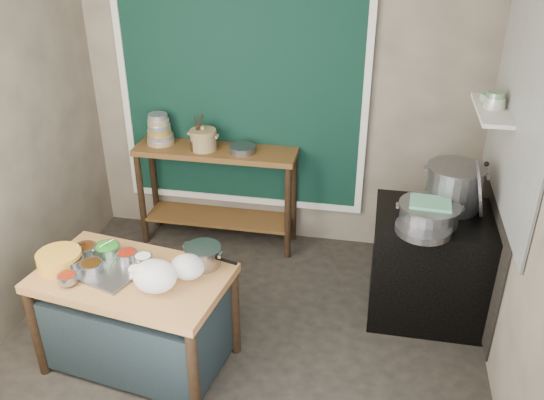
% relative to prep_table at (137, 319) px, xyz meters
% --- Properties ---
extents(floor, '(3.50, 3.00, 0.02)m').
position_rel_prep_table_xyz_m(floor, '(0.65, 0.40, -0.39)').
color(floor, '#302B25').
rests_on(floor, ground).
extents(back_wall, '(3.50, 0.02, 2.80)m').
position_rel_prep_table_xyz_m(back_wall, '(0.65, 1.91, 1.02)').
color(back_wall, gray).
rests_on(back_wall, floor).
extents(right_wall, '(0.02, 3.00, 2.80)m').
position_rel_prep_table_xyz_m(right_wall, '(2.41, 0.40, 1.02)').
color(right_wall, gray).
rests_on(right_wall, floor).
extents(curtain_panel, '(2.10, 0.02, 1.90)m').
position_rel_prep_table_xyz_m(curtain_panel, '(0.30, 1.87, 0.98)').
color(curtain_panel, black).
rests_on(curtain_panel, back_wall).
extents(curtain_frame, '(2.22, 0.03, 2.02)m').
position_rel_prep_table_xyz_m(curtain_frame, '(0.30, 1.86, 0.98)').
color(curtain_frame, beige).
rests_on(curtain_frame, back_wall).
extents(tile_panel, '(0.02, 1.70, 1.70)m').
position_rel_prep_table_xyz_m(tile_panel, '(2.38, 0.95, 1.48)').
color(tile_panel, '#B2B2AA').
rests_on(tile_panel, right_wall).
extents(soot_patch, '(0.01, 1.30, 1.30)m').
position_rel_prep_table_xyz_m(soot_patch, '(2.39, 1.05, 0.32)').
color(soot_patch, black).
rests_on(soot_patch, right_wall).
extents(wall_shelf, '(0.22, 0.70, 0.03)m').
position_rel_prep_table_xyz_m(wall_shelf, '(2.28, 1.25, 1.23)').
color(wall_shelf, beige).
rests_on(wall_shelf, right_wall).
extents(prep_table, '(1.34, 0.90, 0.75)m').
position_rel_prep_table_xyz_m(prep_table, '(0.00, 0.00, 0.00)').
color(prep_table, olive).
rests_on(prep_table, floor).
extents(back_counter, '(1.45, 0.40, 0.95)m').
position_rel_prep_table_xyz_m(back_counter, '(0.10, 1.68, 0.10)').
color(back_counter, brown).
rests_on(back_counter, floor).
extents(stove_block, '(0.90, 0.68, 0.85)m').
position_rel_prep_table_xyz_m(stove_block, '(2.00, 0.95, 0.05)').
color(stove_block, black).
rests_on(stove_block, floor).
extents(stove_top, '(0.92, 0.69, 0.03)m').
position_rel_prep_table_xyz_m(stove_top, '(2.00, 0.95, 0.49)').
color(stove_top, black).
rests_on(stove_top, stove_block).
extents(condiment_tray, '(0.58, 0.49, 0.02)m').
position_rel_prep_table_xyz_m(condiment_tray, '(-0.20, 0.01, 0.39)').
color(condiment_tray, gray).
rests_on(condiment_tray, prep_table).
extents(condiment_bowls, '(0.59, 0.49, 0.07)m').
position_rel_prep_table_xyz_m(condiment_bowls, '(-0.23, 0.05, 0.43)').
color(condiment_bowls, gray).
rests_on(condiment_bowls, condiment_tray).
extents(yellow_basin, '(0.31, 0.31, 0.11)m').
position_rel_prep_table_xyz_m(yellow_basin, '(-0.49, -0.01, 0.43)').
color(yellow_basin, '#C47E31').
rests_on(yellow_basin, prep_table).
extents(saucepan, '(0.31, 0.31, 0.14)m').
position_rel_prep_table_xyz_m(saucepan, '(0.43, 0.20, 0.44)').
color(saucepan, gray).
rests_on(saucepan, prep_table).
extents(plastic_bag_a, '(0.35, 0.32, 0.21)m').
position_rel_prep_table_xyz_m(plastic_bag_a, '(0.22, -0.13, 0.48)').
color(plastic_bag_a, white).
rests_on(plastic_bag_a, prep_table).
extents(plastic_bag_b, '(0.27, 0.24, 0.17)m').
position_rel_prep_table_xyz_m(plastic_bag_b, '(0.38, 0.04, 0.46)').
color(plastic_bag_b, white).
rests_on(plastic_bag_b, prep_table).
extents(bowl_stack, '(0.24, 0.24, 0.27)m').
position_rel_prep_table_xyz_m(bowl_stack, '(-0.43, 1.71, 0.69)').
color(bowl_stack, tan).
rests_on(bowl_stack, back_counter).
extents(utensil_cup, '(0.22, 0.22, 0.10)m').
position_rel_prep_table_xyz_m(utensil_cup, '(-0.03, 1.63, 0.62)').
color(utensil_cup, gray).
rests_on(utensil_cup, back_counter).
extents(ceramic_crock, '(0.28, 0.28, 0.16)m').
position_rel_prep_table_xyz_m(ceramic_crock, '(0.00, 1.64, 0.66)').
color(ceramic_crock, olive).
rests_on(ceramic_crock, back_counter).
extents(wide_bowl, '(0.29, 0.29, 0.06)m').
position_rel_prep_table_xyz_m(wide_bowl, '(0.35, 1.65, 0.60)').
color(wide_bowl, gray).
rests_on(wide_bowl, back_counter).
extents(stock_pot, '(0.49, 0.49, 0.33)m').
position_rel_prep_table_xyz_m(stock_pot, '(2.08, 1.10, 0.67)').
color(stock_pot, gray).
rests_on(stock_pot, stove_top).
extents(pot_lid, '(0.13, 0.42, 0.41)m').
position_rel_prep_table_xyz_m(pot_lid, '(2.25, 1.03, 0.71)').
color(pot_lid, gray).
rests_on(pot_lid, stove_top).
extents(steamer, '(0.48, 0.48, 0.14)m').
position_rel_prep_table_xyz_m(steamer, '(1.91, 0.84, 0.58)').
color(steamer, gray).
rests_on(steamer, stove_top).
extents(green_cloth, '(0.29, 0.23, 0.02)m').
position_rel_prep_table_xyz_m(green_cloth, '(1.91, 0.84, 0.66)').
color(green_cloth, '#5EA178').
rests_on(green_cloth, steamer).
extents(shallow_pan, '(0.45, 0.45, 0.05)m').
position_rel_prep_table_xyz_m(shallow_pan, '(1.87, 0.69, 0.53)').
color(shallow_pan, gray).
rests_on(shallow_pan, stove_top).
extents(shelf_bowl_stack, '(0.15, 0.15, 0.12)m').
position_rel_prep_table_xyz_m(shelf_bowl_stack, '(2.28, 1.25, 1.30)').
color(shelf_bowl_stack, silver).
rests_on(shelf_bowl_stack, wall_shelf).
extents(shelf_bowl_green, '(0.20, 0.20, 0.05)m').
position_rel_prep_table_xyz_m(shelf_bowl_green, '(2.28, 1.41, 1.27)').
color(shelf_bowl_green, gray).
rests_on(shelf_bowl_green, wall_shelf).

